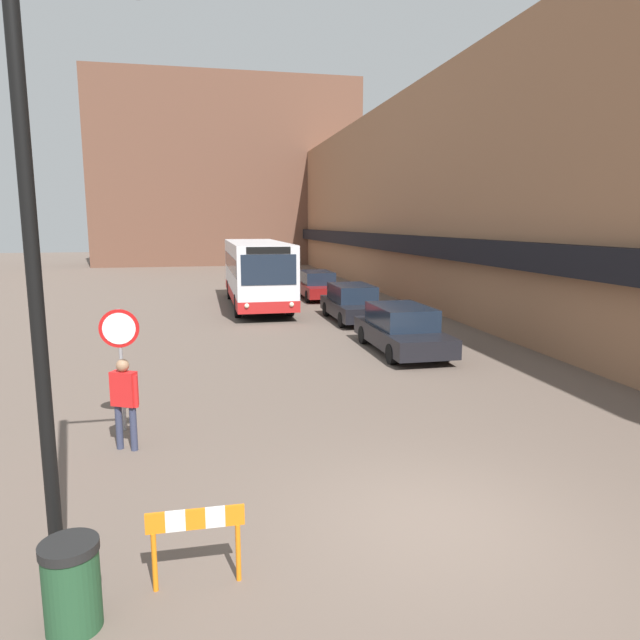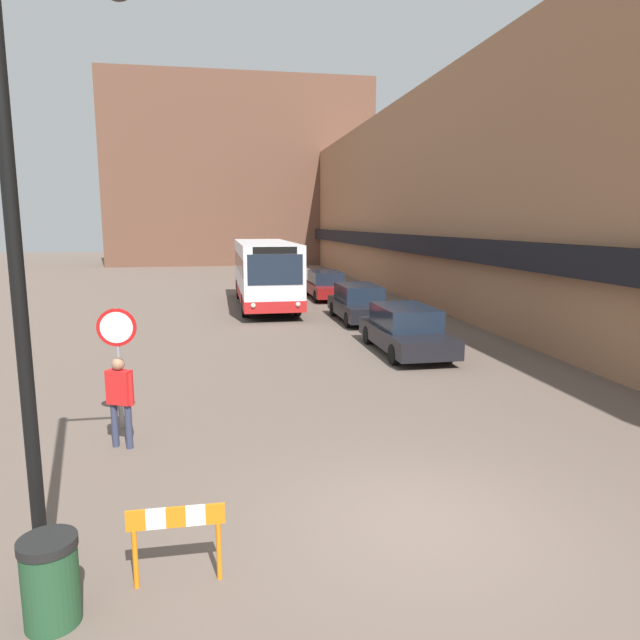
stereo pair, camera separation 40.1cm
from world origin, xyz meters
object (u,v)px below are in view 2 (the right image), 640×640
at_px(city_bus, 265,272).
at_px(pedestrian, 120,394).
at_px(street_lamp, 39,214).
at_px(parked_car_back, 326,285).
at_px(stop_sign, 117,342).
at_px(trash_bin, 50,581).
at_px(parked_car_middle, 359,303).
at_px(construction_barricade, 176,529).
at_px(parked_car_front, 405,330).

xyz_separation_m(city_bus, pedestrian, (-4.17, -17.72, -0.71)).
relative_size(city_bus, street_lamp, 1.50).
bearing_deg(street_lamp, city_bus, 78.97).
xyz_separation_m(parked_car_back, stop_sign, (-7.88, -19.13, 1.05)).
distance_m(city_bus, trash_bin, 22.93).
relative_size(parked_car_middle, trash_bin, 4.92).
relative_size(parked_car_back, construction_barricade, 4.44).
bearing_deg(parked_car_front, pedestrian, -139.28).
relative_size(parked_car_middle, construction_barricade, 4.25).
xyz_separation_m(parked_car_back, construction_barricade, (-6.45, -24.51, -0.08)).
relative_size(street_lamp, trash_bin, 7.22).
xyz_separation_m(parked_car_front, street_lamp, (-7.76, -10.54, 3.47)).
xyz_separation_m(street_lamp, trash_bin, (0.08, -0.90, -3.73)).
relative_size(parked_car_back, stop_sign, 1.98).
height_order(parked_car_front, street_lamp, street_lamp).
distance_m(stop_sign, trash_bin, 5.98).
relative_size(pedestrian, construction_barricade, 1.55).
distance_m(parked_car_front, construction_barricade, 12.74).
height_order(city_bus, trash_bin, city_bus).
height_order(parked_car_middle, parked_car_back, parked_car_middle).
bearing_deg(stop_sign, parked_car_front, 35.43).
bearing_deg(stop_sign, city_bus, 75.45).
bearing_deg(city_bus, parked_car_middle, -54.63).
bearing_deg(parked_car_front, stop_sign, -144.57).
distance_m(city_bus, parked_car_back, 4.42).
bearing_deg(trash_bin, construction_barricade, 19.96).
relative_size(city_bus, pedestrian, 6.05).
bearing_deg(street_lamp, stop_sign, 91.34).
distance_m(parked_car_front, pedestrian, 10.19).
bearing_deg(construction_barricade, parked_car_front, 59.60).
bearing_deg(construction_barricade, parked_car_middle, 69.31).
relative_size(stop_sign, construction_barricade, 2.24).
distance_m(parked_car_front, stop_sign, 9.73).
distance_m(city_bus, street_lamp, 22.17).
bearing_deg(parked_car_middle, trash_bin, -113.69).
bearing_deg(parked_car_back, parked_car_middle, -90.00).
bearing_deg(trash_bin, city_bus, 79.59).
height_order(parked_car_front, construction_barricade, parked_car_front).
bearing_deg(stop_sign, street_lamp, -88.66).
bearing_deg(city_bus, trash_bin, -100.41).
relative_size(parked_car_front, stop_sign, 1.95).
relative_size(stop_sign, street_lamp, 0.36).
height_order(parked_car_back, street_lamp, street_lamp).
xyz_separation_m(parked_car_front, construction_barricade, (-6.45, -10.99, -0.07)).
height_order(parked_car_middle, street_lamp, street_lamp).
bearing_deg(city_bus, construction_barricade, -97.48).
xyz_separation_m(parked_car_middle, stop_sign, (-7.88, -11.69, 1.03)).
xyz_separation_m(stop_sign, trash_bin, (0.19, -5.83, -1.31)).
relative_size(parked_car_front, construction_barricade, 4.36).
bearing_deg(parked_car_front, parked_car_back, 90.00).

